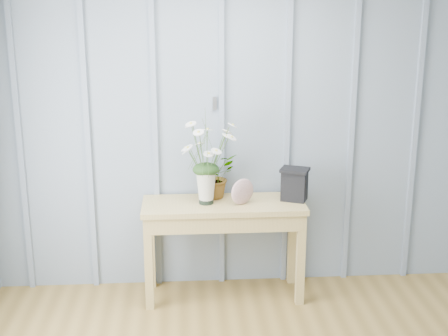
{
  "coord_description": "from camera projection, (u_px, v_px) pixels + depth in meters",
  "views": [
    {
      "loc": [
        -0.55,
        -2.35,
        2.25
      ],
      "look_at": [
        -0.25,
        1.94,
        1.03
      ],
      "focal_mm": 50.0,
      "sensor_mm": 36.0,
      "label": 1
    }
  ],
  "objects": [
    {
      "name": "room_shell",
      "position": [
        286.0,
        44.0,
        3.25
      ],
      "size": [
        4.0,
        4.5,
        2.5
      ],
      "color": "#8190A0",
      "rests_on": "ground"
    },
    {
      "name": "sideboard",
      "position": [
        224.0,
        217.0,
        4.63
      ],
      "size": [
        1.2,
        0.45,
        0.75
      ],
      "color": "tan",
      "rests_on": "ground"
    },
    {
      "name": "daisy_vase",
      "position": [
        206.0,
        148.0,
        4.47
      ],
      "size": [
        0.47,
        0.36,
        0.67
      ],
      "color": "black",
      "rests_on": "sideboard"
    },
    {
      "name": "spider_plant",
      "position": [
        215.0,
        176.0,
        4.68
      ],
      "size": [
        0.4,
        0.39,
        0.33
      ],
      "primitive_type": "imported",
      "rotation": [
        0.0,
        0.0,
        0.68
      ],
      "color": "#183713",
      "rests_on": "sideboard"
    },
    {
      "name": "felt_disc_vessel",
      "position": [
        242.0,
        192.0,
        4.54
      ],
      "size": [
        0.2,
        0.15,
        0.2
      ],
      "primitive_type": "ellipsoid",
      "rotation": [
        0.0,
        0.0,
        0.53
      ],
      "color": "#884152",
      "rests_on": "sideboard"
    },
    {
      "name": "carved_box",
      "position": [
        294.0,
        184.0,
        4.62
      ],
      "size": [
        0.25,
        0.22,
        0.25
      ],
      "color": "black",
      "rests_on": "sideboard"
    }
  ]
}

